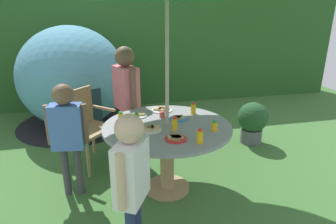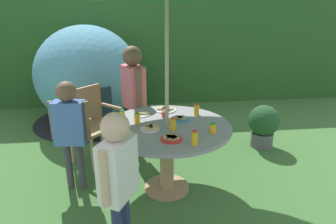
# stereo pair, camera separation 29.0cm
# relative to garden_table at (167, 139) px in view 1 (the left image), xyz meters

# --- Properties ---
(ground_plane) EXTENTS (10.00, 10.00, 0.02)m
(ground_plane) POSITION_rel_garden_table_xyz_m (0.00, 0.00, -0.60)
(ground_plane) COLOR #3D6B33
(hedge_backdrop) EXTENTS (9.00, 0.70, 2.10)m
(hedge_backdrop) POSITION_rel_garden_table_xyz_m (0.00, 3.44, 0.46)
(hedge_backdrop) COLOR #285623
(hedge_backdrop) RESTS_ON ground_plane
(garden_table) EXTENTS (1.31, 1.31, 0.75)m
(garden_table) POSITION_rel_garden_table_xyz_m (0.00, 0.00, 0.00)
(garden_table) COLOR tan
(garden_table) RESTS_ON ground_plane
(wooden_chair) EXTENTS (0.68, 0.69, 0.95)m
(wooden_chair) POSITION_rel_garden_table_xyz_m (-0.88, 0.81, -0.04)
(wooden_chair) COLOR tan
(wooden_chair) RESTS_ON ground_plane
(dome_tent) EXTENTS (2.35, 2.35, 1.65)m
(dome_tent) POSITION_rel_garden_table_xyz_m (-1.10, 2.26, 0.22)
(dome_tent) COLOR teal
(dome_tent) RESTS_ON ground_plane
(potted_plant) EXTENTS (0.43, 0.43, 0.61)m
(potted_plant) POSITION_rel_garden_table_xyz_m (1.48, 0.89, -0.25)
(potted_plant) COLOR #595960
(potted_plant) RESTS_ON ground_plane
(child_in_pink_shirt) EXTENTS (0.32, 0.46, 1.45)m
(child_in_pink_shirt) POSITION_rel_garden_table_xyz_m (-0.33, 0.91, 0.33)
(child_in_pink_shirt) COLOR #3F3F47
(child_in_pink_shirt) RESTS_ON ground_plane
(child_in_blue_shirt) EXTENTS (0.41, 0.21, 1.20)m
(child_in_blue_shirt) POSITION_rel_garden_table_xyz_m (-0.98, 0.14, 0.17)
(child_in_blue_shirt) COLOR #3F3F47
(child_in_blue_shirt) RESTS_ON ground_plane
(child_in_white_shirt) EXTENTS (0.30, 0.37, 1.20)m
(child_in_white_shirt) POSITION_rel_garden_table_xyz_m (-0.45, -0.85, 0.17)
(child_in_white_shirt) COLOR navy
(child_in_white_shirt) RESTS_ON ground_plane
(snack_bowl) EXTENTS (0.14, 0.14, 0.07)m
(snack_bowl) POSITION_rel_garden_table_xyz_m (-0.45, -0.08, 0.19)
(snack_bowl) COLOR white
(snack_bowl) RESTS_ON garden_table
(plate_front_edge) EXTENTS (0.20, 0.20, 0.03)m
(plate_front_edge) POSITION_rel_garden_table_xyz_m (-0.00, -0.35, 0.17)
(plate_front_edge) COLOR red
(plate_front_edge) RESTS_ON garden_table
(plate_mid_left) EXTENTS (0.19, 0.19, 0.03)m
(plate_mid_left) POSITION_rel_garden_table_xyz_m (-0.17, -0.10, 0.17)
(plate_mid_left) COLOR white
(plate_mid_left) RESTS_ON garden_table
(plate_far_left) EXTENTS (0.19, 0.19, 0.03)m
(plate_far_left) POSITION_rel_garden_table_xyz_m (-0.25, 0.33, 0.17)
(plate_far_left) COLOR white
(plate_far_left) RESTS_ON garden_table
(plate_back_edge) EXTENTS (0.20, 0.20, 0.03)m
(plate_back_edge) POSITION_rel_garden_table_xyz_m (0.16, 0.14, 0.17)
(plate_back_edge) COLOR #338CD8
(plate_back_edge) RESTS_ON garden_table
(plate_center_back) EXTENTS (0.25, 0.25, 0.03)m
(plate_center_back) POSITION_rel_garden_table_xyz_m (0.04, 0.46, 0.17)
(plate_center_back) COLOR white
(plate_center_back) RESTS_ON garden_table
(juice_bottle_near_left) EXTENTS (0.05, 0.05, 0.11)m
(juice_bottle_near_left) POSITION_rel_garden_table_xyz_m (-0.45, 0.21, 0.21)
(juice_bottle_near_left) COLOR yellow
(juice_bottle_near_left) RESTS_ON garden_table
(juice_bottle_near_right) EXTENTS (0.06, 0.06, 0.11)m
(juice_bottle_near_right) POSITION_rel_garden_table_xyz_m (0.41, -0.24, 0.21)
(juice_bottle_near_right) COLOR yellow
(juice_bottle_near_right) RESTS_ON garden_table
(juice_bottle_far_right) EXTENTS (0.06, 0.06, 0.13)m
(juice_bottle_far_right) POSITION_rel_garden_table_xyz_m (0.18, -0.48, 0.22)
(juice_bottle_far_right) COLOR yellow
(juice_bottle_far_right) RESTS_ON garden_table
(juice_bottle_center_front) EXTENTS (0.05, 0.05, 0.13)m
(juice_bottle_center_front) POSITION_rel_garden_table_xyz_m (0.04, -0.14, 0.22)
(juice_bottle_center_front) COLOR yellow
(juice_bottle_center_front) RESTS_ON garden_table
(juice_bottle_mid_right) EXTENTS (0.06, 0.06, 0.13)m
(juice_bottle_mid_right) POSITION_rel_garden_table_xyz_m (0.36, 0.28, 0.22)
(juice_bottle_mid_right) COLOR yellow
(juice_bottle_mid_right) RESTS_ON garden_table
(juice_bottle_spot_a) EXTENTS (0.06, 0.06, 0.12)m
(juice_bottle_spot_a) POSITION_rel_garden_table_xyz_m (-0.30, 0.09, 0.21)
(juice_bottle_spot_a) COLOR yellow
(juice_bottle_spot_a) RESTS_ON garden_table
(cup_near) EXTENTS (0.06, 0.06, 0.06)m
(cup_near) POSITION_rel_garden_table_xyz_m (0.00, 0.25, 0.19)
(cup_near) COLOR #E04C47
(cup_near) RESTS_ON garden_table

